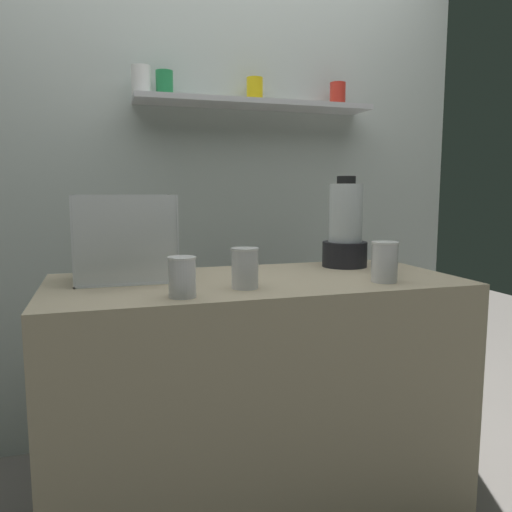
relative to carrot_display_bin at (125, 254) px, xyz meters
name	(u,v)px	position (x,y,z in m)	size (l,w,h in m)	color
counter	(256,403)	(0.43, -0.11, -0.54)	(1.40, 0.64, 0.90)	tan
back_wall_unit	(210,179)	(0.44, 0.66, 0.27)	(2.60, 0.24, 2.50)	silver
carrot_display_bin	(125,254)	(0.00, 0.00, 0.00)	(0.33, 0.23, 0.29)	white
blender_pitcher	(345,230)	(0.86, 0.06, 0.05)	(0.18, 0.18, 0.36)	black
juice_cup_orange_far_left	(182,279)	(0.14, -0.33, -0.04)	(0.08, 0.08, 0.12)	white
juice_cup_beet_left	(245,270)	(0.35, -0.26, -0.03)	(0.09, 0.09, 0.13)	white
juice_cup_mango_middle	(385,263)	(0.82, -0.29, -0.03)	(0.09, 0.09, 0.14)	white
juice_cup_carrot_right	(382,260)	(0.90, -0.15, -0.04)	(0.08, 0.08, 0.11)	white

